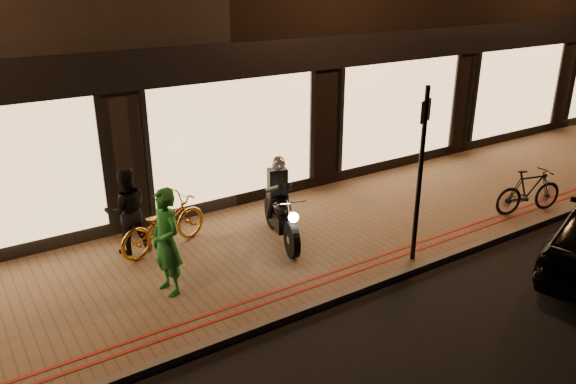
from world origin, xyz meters
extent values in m
plane|color=black|center=(0.00, 0.00, 0.00)|extent=(90.00, 90.00, 0.00)
cube|color=brown|center=(0.00, 2.00, 0.06)|extent=(50.00, 4.00, 0.12)
cube|color=#59544C|center=(0.00, 0.05, 0.06)|extent=(50.00, 0.14, 0.12)
cube|color=maroon|center=(0.00, 0.45, 0.12)|extent=(50.00, 0.06, 0.01)
cube|color=maroon|center=(0.00, 0.65, 0.12)|extent=(50.00, 0.06, 0.01)
cube|color=black|center=(0.00, 3.95, 3.15)|extent=(48.00, 0.12, 0.70)
cube|color=#EDB876|center=(0.00, 3.94, 1.61)|extent=(3.60, 0.06, 2.38)
cube|color=#EDB876|center=(4.50, 3.94, 1.61)|extent=(3.60, 0.06, 2.38)
cube|color=#EDB876|center=(9.00, 3.94, 1.61)|extent=(3.60, 0.06, 2.38)
cylinder|color=black|center=(-0.26, 1.48, 0.44)|extent=(0.29, 0.65, 0.64)
cylinder|color=black|center=(0.10, 2.73, 0.44)|extent=(0.29, 0.65, 0.64)
cylinder|color=silver|center=(-0.26, 1.48, 0.44)|extent=(0.17, 0.17, 0.14)
cylinder|color=silver|center=(0.10, 2.73, 0.44)|extent=(0.17, 0.17, 0.14)
cube|color=black|center=(-0.07, 2.16, 0.52)|extent=(0.44, 0.74, 0.30)
ellipsoid|color=black|center=(-0.10, 2.03, 0.82)|extent=(0.45, 0.57, 0.29)
cube|color=black|center=(0.01, 2.44, 0.82)|extent=(0.36, 0.59, 0.09)
cylinder|color=silver|center=(-0.22, 1.63, 1.07)|extent=(0.59, 0.19, 0.03)
cylinder|color=silver|center=(-0.24, 1.53, 0.74)|extent=(0.14, 0.33, 0.71)
sphere|color=white|center=(-0.28, 1.40, 0.90)|extent=(0.21, 0.21, 0.17)
cylinder|color=silver|center=(0.17, 2.56, 0.40)|extent=(0.22, 0.55, 0.07)
cube|color=black|center=(-0.02, 2.32, 1.17)|extent=(0.39, 0.30, 0.55)
sphere|color=#B9BDC1|center=(-0.04, 2.26, 1.58)|extent=(0.32, 0.32, 0.26)
cylinder|color=black|center=(-0.26, 2.06, 1.20)|extent=(0.17, 0.61, 0.34)
cylinder|color=black|center=(0.05, 1.97, 1.20)|extent=(0.32, 0.59, 0.34)
cylinder|color=black|center=(-0.17, 2.32, 0.72)|extent=(0.13, 0.27, 0.46)
cylinder|color=black|center=(0.10, 2.24, 0.72)|extent=(0.25, 0.29, 0.46)
cylinder|color=black|center=(1.45, 0.28, 1.62)|extent=(0.11, 0.11, 3.00)
cube|color=black|center=(1.45, 0.28, 2.72)|extent=(0.33, 0.17, 0.35)
imported|color=#C38022|center=(-1.99, 2.98, 0.59)|extent=(1.89, 1.10, 0.94)
imported|color=black|center=(4.85, 0.46, 0.59)|extent=(1.63, 0.82, 0.94)
imported|color=#1E7029|center=(-2.47, 1.56, 0.97)|extent=(0.51, 0.68, 1.70)
imported|color=black|center=(-2.54, 3.21, 0.90)|extent=(0.81, 0.67, 1.55)
camera|label=1|loc=(-5.05, -5.77, 4.75)|focal=35.00mm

